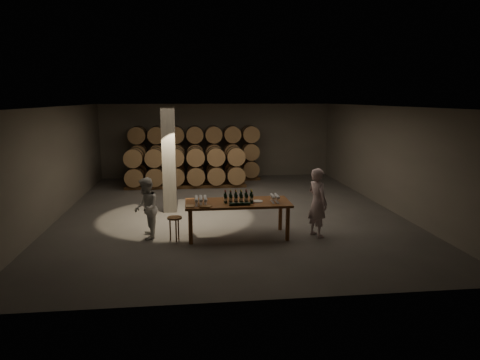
{
  "coord_description": "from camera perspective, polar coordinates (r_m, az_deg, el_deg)",
  "views": [
    {
      "loc": [
        -1.13,
        -12.78,
        3.44
      ],
      "look_at": [
        0.27,
        -0.67,
        1.1
      ],
      "focal_mm": 32.0,
      "sensor_mm": 36.0,
      "label": 1
    }
  ],
  "objects": [
    {
      "name": "room",
      "position": [
        13.13,
        -9.45,
        2.66
      ],
      "size": [
        12.0,
        12.0,
        12.0
      ],
      "color": "#54524F",
      "rests_on": "ground"
    },
    {
      "name": "glass_cluster_right",
      "position": [
        10.66,
        4.66,
        -2.21
      ],
      "size": [
        0.2,
        0.42,
        0.19
      ],
      "color": "silver",
      "rests_on": "tasting_table"
    },
    {
      "name": "notebook_corner",
      "position": [
        10.25,
        -6.67,
        -3.49
      ],
      "size": [
        0.22,
        0.27,
        0.02
      ],
      "primitive_type": "cube",
      "rotation": [
        0.0,
        0.0,
        -0.07
      ],
      "color": "brown",
      "rests_on": "tasting_table"
    },
    {
      "name": "lying_bottles",
      "position": [
        10.29,
        0.02,
        -3.21
      ],
      "size": [
        0.6,
        0.08,
        0.08
      ],
      "color": "black",
      "rests_on": "tasting_table"
    },
    {
      "name": "person_man",
      "position": [
        10.88,
        10.28,
        -2.97
      ],
      "size": [
        0.63,
        0.75,
        1.74
      ],
      "primitive_type": "imported",
      "rotation": [
        0.0,
        0.0,
        1.96
      ],
      "color": "beige",
      "rests_on": "ground"
    },
    {
      "name": "tasting_table",
      "position": [
        10.68,
        -0.3,
        -3.47
      ],
      "size": [
        2.6,
        1.1,
        0.9
      ],
      "color": "brown",
      "rests_on": "ground"
    },
    {
      "name": "stool",
      "position": [
        10.58,
        -8.71,
        -5.47
      ],
      "size": [
        0.36,
        0.36,
        0.59
      ],
      "rotation": [
        0.0,
        0.0,
        0.28
      ],
      "color": "brown",
      "rests_on": "ground"
    },
    {
      "name": "person_woman",
      "position": [
        10.82,
        -12.4,
        -3.71
      ],
      "size": [
        0.64,
        0.79,
        1.53
      ],
      "primitive_type": "imported",
      "rotation": [
        0.0,
        0.0,
        -1.49
      ],
      "color": "white",
      "rests_on": "ground"
    },
    {
      "name": "glass_cluster_left",
      "position": [
        10.46,
        -5.25,
        -2.51
      ],
      "size": [
        0.31,
        0.53,
        0.18
      ],
      "color": "silver",
      "rests_on": "tasting_table"
    },
    {
      "name": "plate",
      "position": [
        10.7,
        2.32,
        -2.84
      ],
      "size": [
        0.27,
        0.27,
        0.02
      ],
      "primitive_type": "cylinder",
      "color": "silver",
      "rests_on": "tasting_table"
    },
    {
      "name": "barrel_stack_back",
      "position": [
        18.12,
        -6.01,
        3.69
      ],
      "size": [
        5.48,
        0.95,
        2.31
      ],
      "color": "brown",
      "rests_on": "ground"
    },
    {
      "name": "notebook_near",
      "position": [
        10.18,
        -4.63,
        -3.53
      ],
      "size": [
        0.29,
        0.25,
        0.03
      ],
      "primitive_type": "cube",
      "rotation": [
        0.0,
        0.0,
        -0.26
      ],
      "color": "brown",
      "rests_on": "tasting_table"
    },
    {
      "name": "bottle_cluster",
      "position": [
        10.6,
        -0.2,
        -2.4
      ],
      "size": [
        0.73,
        0.23,
        0.3
      ],
      "color": "black",
      "rests_on": "tasting_table"
    },
    {
      "name": "barrel_stack_front",
      "position": [
        16.79,
        -7.26,
        1.82
      ],
      "size": [
        4.7,
        0.95,
        1.57
      ],
      "color": "brown",
      "rests_on": "ground"
    },
    {
      "name": "pen",
      "position": [
        10.19,
        -4.05,
        -3.57
      ],
      "size": [
        0.12,
        0.05,
        0.01
      ],
      "primitive_type": "cylinder",
      "rotation": [
        0.0,
        1.57,
        -0.35
      ],
      "color": "black",
      "rests_on": "tasting_table"
    }
  ]
}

